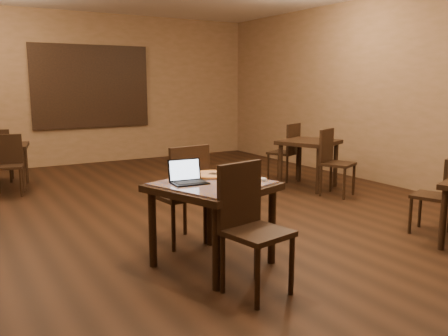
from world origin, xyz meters
TOP-DOWN VIEW (x-y plane):
  - ground at (0.00, 0.00)m, footprint 10.00×10.00m
  - wall_back at (0.00, 5.00)m, footprint 8.00×0.02m
  - wall_right at (4.00, 0.00)m, footprint 0.02×10.00m
  - mural at (0.50, 4.96)m, footprint 2.34×0.05m
  - tiled_table at (-0.13, -1.11)m, footprint 1.17×1.17m
  - chair_main_near at (-0.14, -1.73)m, footprint 0.52×0.52m
  - chair_main_far at (-0.12, -0.50)m, footprint 0.50×0.50m
  - laptop at (-0.33, -1.02)m, footprint 0.32×0.26m
  - plate at (0.09, -1.29)m, footprint 0.24×0.24m
  - pizza_slice at (0.09, -1.29)m, footprint 0.28×0.28m
  - pizza_pan at (-0.01, -0.87)m, footprint 0.36×0.36m
  - pizza_whole at (-0.01, -0.87)m, footprint 0.36×0.36m
  - spatula at (0.01, -0.89)m, footprint 0.19×0.23m
  - napkin_roll at (0.27, -1.25)m, footprint 0.09×0.15m
  - other_table_a at (2.74, 0.94)m, footprint 1.05×1.05m
  - other_table_a_chair_near at (2.71, 0.37)m, footprint 0.55×0.55m
  - other_table_a_chair_far at (2.78, 1.51)m, footprint 0.55×0.55m
  - other_table_b at (-1.37, 3.33)m, footprint 0.86×0.86m
  - other_table_b_chair_near at (-1.35, 2.81)m, footprint 0.45×0.45m
  - other_table_c_chair_far at (2.39, -1.60)m, footprint 0.47×0.47m

SIDE VIEW (x-z plane):
  - ground at x=0.00m, z-range 0.00..0.00m
  - other_table_c_chair_far at x=2.39m, z-range 0.06..0.91m
  - other_table_b_chair_near at x=-1.35m, z-range 0.06..0.94m
  - other_table_a_chair_near at x=2.71m, z-range 0.06..1.03m
  - other_table_a_chair_far at x=2.78m, z-range 0.06..1.03m
  - other_table_b at x=-1.37m, z-range 0.23..0.91m
  - chair_main_near at x=-0.14m, z-range 0.07..1.08m
  - chair_main_far at x=-0.12m, z-range 0.07..1.09m
  - other_table_a at x=2.74m, z-range 0.25..0.99m
  - tiled_table at x=-0.13m, z-range 0.28..1.04m
  - pizza_pan at x=-0.01m, z-range 0.76..0.77m
  - plate at x=0.09m, z-range 0.76..0.78m
  - napkin_roll at x=0.27m, z-range 0.76..0.80m
  - pizza_whole at x=-0.01m, z-range 0.77..0.79m
  - pizza_slice at x=0.09m, z-range 0.77..0.80m
  - spatula at x=0.01m, z-range 0.79..0.79m
  - laptop at x=-0.33m, z-range 0.71..0.92m
  - wall_back at x=0.00m, z-range 0.00..3.00m
  - wall_right at x=4.00m, z-range 0.00..3.00m
  - mural at x=0.50m, z-range 0.73..2.37m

